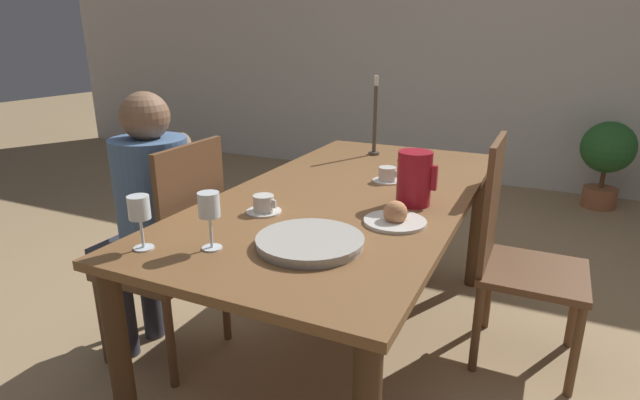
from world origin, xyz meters
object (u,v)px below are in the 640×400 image
at_px(teacup_near_person, 264,205).
at_px(candlestick_tall, 375,123).
at_px(chair_person_side, 175,253).
at_px(wine_glass_water, 209,208).
at_px(red_pitcher, 414,178).
at_px(teacup_across, 387,175).
at_px(bread_plate, 395,217).
at_px(wine_glass_juice, 139,211).
at_px(potted_plant, 607,155).
at_px(serving_tray, 310,242).
at_px(chair_opposite, 516,251).
at_px(person_seated, 150,209).

xyz_separation_m(teacup_near_person, candlestick_tall, (0.05, 1.04, 0.14)).
distance_m(chair_person_side, teacup_near_person, 0.54).
bearing_deg(candlestick_tall, wine_glass_water, -91.00).
bearing_deg(red_pitcher, teacup_across, 125.92).
height_order(teacup_across, bread_plate, bread_plate).
bearing_deg(candlestick_tall, chair_person_side, -116.49).
bearing_deg(wine_glass_juice, potted_plant, 67.21).
height_order(chair_person_side, potted_plant, chair_person_side).
bearing_deg(bread_plate, serving_tray, -120.35).
height_order(chair_person_side, bread_plate, chair_person_side).
bearing_deg(chair_person_side, wine_glass_water, -126.83).
bearing_deg(teacup_near_person, teacup_across, 64.17).
height_order(chair_opposite, serving_tray, chair_opposite).
bearing_deg(potted_plant, chair_opposite, -101.36).
xyz_separation_m(serving_tray, candlestick_tall, (-0.23, 1.25, 0.15)).
bearing_deg(red_pitcher, wine_glass_juice, -129.60).
distance_m(chair_opposite, potted_plant, 2.51).
relative_size(chair_person_side, bread_plate, 4.53).
relative_size(wine_glass_juice, candlestick_tall, 0.40).
xyz_separation_m(person_seated, teacup_near_person, (0.55, -0.00, 0.10)).
xyz_separation_m(person_seated, teacup_across, (0.83, 0.57, 0.10)).
bearing_deg(wine_glass_juice, red_pitcher, 50.40).
distance_m(red_pitcher, wine_glass_water, 0.79).
bearing_deg(red_pitcher, person_seated, -162.70).
height_order(bread_plate, potted_plant, bread_plate).
distance_m(chair_opposite, teacup_across, 0.63).
distance_m(chair_opposite, bread_plate, 0.72).
relative_size(chair_opposite, teacup_near_person, 7.58).
xyz_separation_m(wine_glass_water, teacup_across, (0.25, 0.92, -0.10)).
height_order(teacup_near_person, candlestick_tall, candlestick_tall).
bearing_deg(chair_person_side, wine_glass_juice, -146.36).
distance_m(candlestick_tall, potted_plant, 2.47).
distance_m(teacup_near_person, serving_tray, 0.35).
height_order(teacup_near_person, potted_plant, teacup_near_person).
bearing_deg(wine_glass_juice, chair_opposite, 47.30).
bearing_deg(teacup_near_person, bread_plate, 11.85).
height_order(red_pitcher, wine_glass_water, red_pitcher).
bearing_deg(teacup_near_person, potted_plant, 66.86).
distance_m(person_seated, bread_plate, 1.02).
distance_m(person_seated, wine_glass_water, 0.70).
bearing_deg(red_pitcher, chair_person_side, -162.05).
distance_m(wine_glass_juice, teacup_near_person, 0.47).
xyz_separation_m(chair_person_side, person_seated, (-0.10, -0.02, 0.19)).
distance_m(red_pitcher, potted_plant, 2.94).
distance_m(chair_person_side, teacup_across, 0.96).
distance_m(teacup_across, bread_plate, 0.51).
distance_m(person_seated, teacup_across, 1.01).
relative_size(chair_opposite, wine_glass_juice, 5.82).
relative_size(serving_tray, bread_plate, 1.54).
distance_m(wine_glass_water, serving_tray, 0.32).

